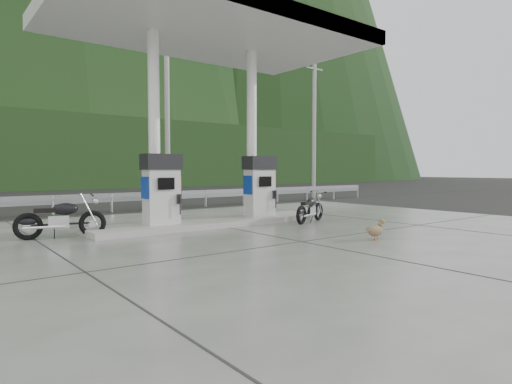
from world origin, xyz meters
TOP-DOWN VIEW (x-y plane):
  - ground at (0.00, 0.00)m, footprint 160.00×160.00m
  - forecourt_apron at (0.00, 0.00)m, footprint 18.00×14.00m
  - pump_island at (0.00, 2.50)m, footprint 7.00×1.40m
  - gas_pump_left at (-1.60, 2.50)m, footprint 0.95×0.55m
  - gas_pump_right at (1.60, 2.50)m, footprint 0.95×0.55m
  - canopy_column_left at (-1.60, 2.90)m, footprint 0.30×0.30m
  - canopy_column_right at (1.60, 2.90)m, footprint 0.30×0.30m
  - canopy_roof at (0.00, 2.50)m, footprint 8.50×5.00m
  - guardrail at (0.00, 8.00)m, footprint 26.00×0.16m
  - road at (0.00, 11.50)m, footprint 60.00×7.00m
  - utility_pole_b at (2.00, 9.50)m, footprint 0.22×0.22m
  - utility_pole_c at (11.00, 9.50)m, footprint 0.22×0.22m
  - tree_band at (0.00, 30.00)m, footprint 80.00×6.00m
  - motorcycle_left at (-3.97, 2.71)m, footprint 1.89×0.95m
  - motorcycle_right at (2.59, 1.34)m, footprint 1.71×1.06m
  - duck at (1.44, -1.83)m, footprint 0.55×0.18m

SIDE VIEW (x-z plane):
  - ground at x=0.00m, z-range 0.00..0.00m
  - road at x=0.00m, z-range 0.00..0.01m
  - forecourt_apron at x=0.00m, z-range 0.00..0.02m
  - pump_island at x=0.00m, z-range 0.02..0.17m
  - duck at x=1.44m, z-range 0.02..0.41m
  - motorcycle_right at x=2.59m, z-range 0.02..0.79m
  - motorcycle_left at x=-3.97m, z-range 0.02..0.88m
  - guardrail at x=0.00m, z-range 0.00..1.42m
  - gas_pump_left at x=-1.60m, z-range 0.17..1.97m
  - gas_pump_right at x=1.60m, z-range 0.17..1.97m
  - canopy_column_left at x=-1.60m, z-range 0.17..5.17m
  - canopy_column_right at x=1.60m, z-range 0.17..5.17m
  - tree_band at x=0.00m, z-range 0.00..6.00m
  - utility_pole_b at x=2.00m, z-range 0.00..8.00m
  - utility_pole_c at x=11.00m, z-range 0.00..8.00m
  - canopy_roof at x=0.00m, z-range 5.17..5.57m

